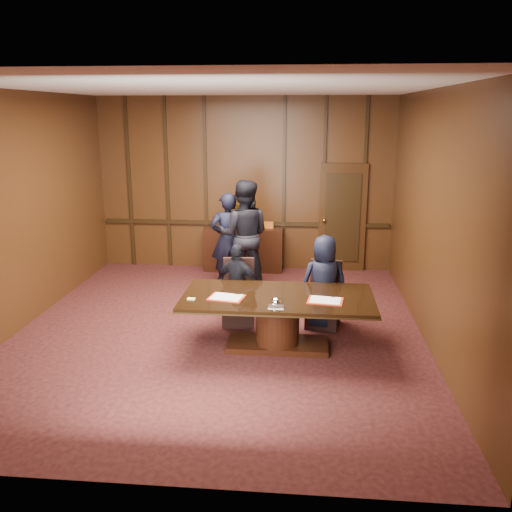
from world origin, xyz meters
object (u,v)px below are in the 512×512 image
Objects in this scene: witness_right at (244,235)px; signatory_left at (238,285)px; sideboard at (244,247)px; signatory_right at (324,282)px; witness_left at (227,239)px; conference_table at (278,313)px.

signatory_left is at bearing 94.36° from witness_right.
signatory_right is (1.55, -2.96, 0.23)m from sideboard.
sideboard is 1.26× the size of signatory_left.
signatory_right is 0.81× the size of witness_left.
sideboard is 1.28m from witness_right.
sideboard is 0.61× the size of conference_table.
sideboard is 1.09m from witness_left.
conference_table is 2.99m from witness_left.
witness_left is (-1.74, 1.96, 0.16)m from signatory_right.
witness_right reaches higher than conference_table.
witness_right is at bearing 133.35° from witness_left.
sideboard is 3.35m from signatory_right.
witness_right is (-1.41, 1.80, 0.29)m from signatory_right.
signatory_left is at bearing 81.72° from witness_left.
witness_right is at bearing -83.29° from sideboard.
witness_left is at bearing -100.87° from sideboard.
signatory_left reaches higher than conference_table.
witness_right is at bearing -60.02° from signatory_right.
sideboard is at bearing -121.81° from witness_left.
signatory_left is (-0.65, 0.80, 0.12)m from conference_table.
signatory_right reaches higher than conference_table.
witness_left reaches higher than signatory_left.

